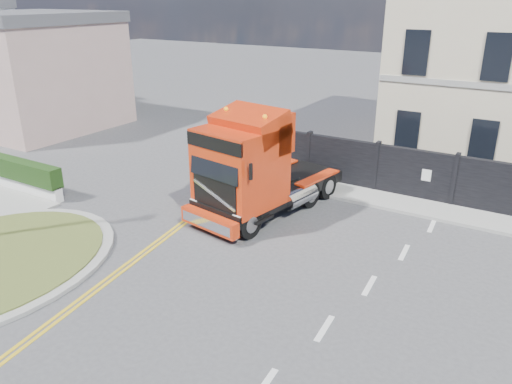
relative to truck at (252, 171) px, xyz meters
The scene contains 4 objects.
ground 5.03m from the truck, 65.26° to the right, with size 120.00×120.00×0.00m, color #424244.
seaside_bldg_pink 18.67m from the truck, 165.36° to the left, with size 8.00×8.00×6.00m, color #B99891.
pavement_far 9.00m from the truck, 25.50° to the left, with size 20.00×1.60×0.12m, color gray.
truck is the anchor object (origin of this frame).
Camera 1 is at (6.70, -9.79, 7.52)m, focal length 35.00 mm.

